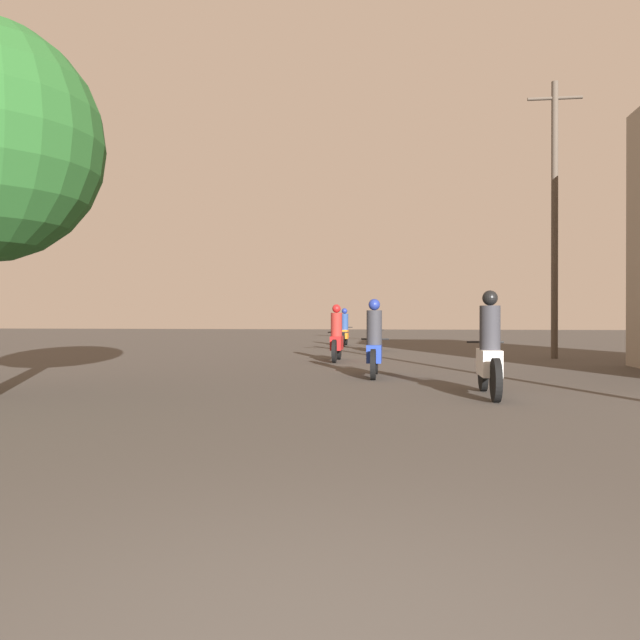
# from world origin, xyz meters

# --- Properties ---
(motorcycle_white) EXTENTS (0.60, 2.04, 1.68)m
(motorcycle_white) POSITION_xyz_m (1.60, 8.13, 0.66)
(motorcycle_white) COLOR black
(motorcycle_white) RESTS_ON ground_plane
(motorcycle_blue) EXTENTS (0.60, 1.93, 1.64)m
(motorcycle_blue) POSITION_xyz_m (-0.32, 11.11, 0.65)
(motorcycle_blue) COLOR black
(motorcycle_blue) RESTS_ON ground_plane
(motorcycle_red) EXTENTS (0.60, 1.98, 1.61)m
(motorcycle_red) POSITION_xyz_m (-1.55, 15.60, 0.64)
(motorcycle_red) COLOR black
(motorcycle_red) RESTS_ON ground_plane
(motorcycle_black) EXTENTS (0.60, 1.93, 1.47)m
(motorcycle_black) POSITION_xyz_m (-0.64, 21.01, 0.59)
(motorcycle_black) COLOR black
(motorcycle_black) RESTS_ON ground_plane
(motorcycle_orange) EXTENTS (0.60, 2.12, 1.63)m
(motorcycle_orange) POSITION_xyz_m (-2.11, 24.84, 0.65)
(motorcycle_orange) COLOR black
(motorcycle_orange) RESTS_ON ground_plane
(utility_pole_far) EXTENTS (1.60, 0.20, 8.37)m
(utility_pole_far) POSITION_xyz_m (4.88, 17.59, 4.35)
(utility_pole_far) COLOR #4C4238
(utility_pole_far) RESTS_ON ground_plane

